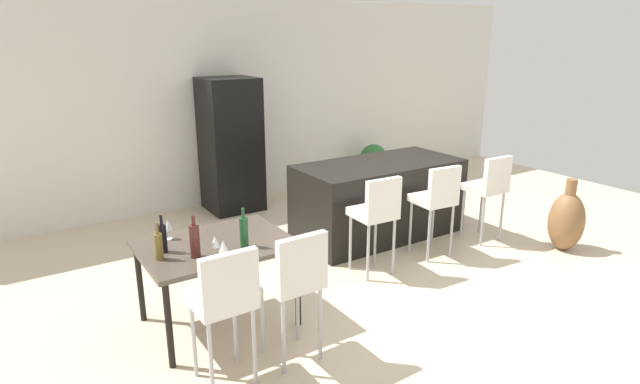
% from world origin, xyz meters
% --- Properties ---
extents(ground_plane, '(10.00, 10.00, 0.00)m').
position_xyz_m(ground_plane, '(0.00, 0.00, 0.00)').
color(ground_plane, beige).
extents(back_wall, '(10.00, 0.12, 2.90)m').
position_xyz_m(back_wall, '(0.00, 3.14, 1.45)').
color(back_wall, silver).
rests_on(back_wall, ground_plane).
extents(kitchen_island, '(2.02, 0.95, 0.92)m').
position_xyz_m(kitchen_island, '(0.45, 0.78, 0.46)').
color(kitchen_island, black).
rests_on(kitchen_island, ground_plane).
extents(bar_chair_left, '(0.42, 0.42, 1.05)m').
position_xyz_m(bar_chair_left, '(-0.28, -0.08, 0.70)').
color(bar_chair_left, white).
rests_on(bar_chair_left, ground_plane).
extents(bar_chair_middle, '(0.43, 0.43, 1.05)m').
position_xyz_m(bar_chair_middle, '(0.56, -0.08, 0.70)').
color(bar_chair_middle, white).
rests_on(bar_chair_middle, ground_plane).
extents(bar_chair_right, '(0.41, 0.41, 1.05)m').
position_xyz_m(bar_chair_right, '(1.41, -0.08, 0.70)').
color(bar_chair_right, white).
rests_on(bar_chair_right, ground_plane).
extents(dining_table, '(1.22, 0.92, 0.74)m').
position_xyz_m(dining_table, '(-2.00, -0.10, 0.67)').
color(dining_table, '#4C4238').
rests_on(dining_table, ground_plane).
extents(dining_chair_near, '(0.40, 0.40, 1.05)m').
position_xyz_m(dining_chair_near, '(-2.27, -0.92, 0.70)').
color(dining_chair_near, white).
rests_on(dining_chair_near, ground_plane).
extents(dining_chair_far, '(0.41, 0.41, 1.05)m').
position_xyz_m(dining_chair_far, '(-1.72, -0.92, 0.70)').
color(dining_chair_far, white).
rests_on(dining_chair_far, ground_plane).
extents(wine_bottle_right, '(0.07, 0.07, 0.31)m').
position_xyz_m(wine_bottle_right, '(-2.41, -0.06, 0.86)').
color(wine_bottle_right, black).
rests_on(wine_bottle_right, dining_table).
extents(wine_bottle_left, '(0.08, 0.08, 0.34)m').
position_xyz_m(wine_bottle_left, '(-2.23, -0.29, 0.88)').
color(wine_bottle_left, '#471E19').
rests_on(wine_bottle_left, dining_table).
extents(wine_bottle_far, '(0.07, 0.07, 0.33)m').
position_xyz_m(wine_bottle_far, '(-1.83, -0.31, 0.87)').
color(wine_bottle_far, '#194723').
rests_on(wine_bottle_far, dining_table).
extents(wine_bottle_corner, '(0.06, 0.06, 0.30)m').
position_xyz_m(wine_bottle_corner, '(-2.48, -0.18, 0.85)').
color(wine_bottle_corner, brown).
rests_on(wine_bottle_corner, dining_table).
extents(wine_glass_middle, '(0.07, 0.07, 0.17)m').
position_xyz_m(wine_glass_middle, '(-2.10, -0.37, 0.86)').
color(wine_glass_middle, silver).
rests_on(wine_glass_middle, dining_table).
extents(wine_glass_near, '(0.07, 0.07, 0.17)m').
position_xyz_m(wine_glass_near, '(-2.29, 0.19, 0.86)').
color(wine_glass_near, silver).
rests_on(wine_glass_near, dining_table).
extents(wine_glass_end, '(0.07, 0.07, 0.17)m').
position_xyz_m(wine_glass_end, '(-2.09, -0.50, 0.86)').
color(wine_glass_end, silver).
rests_on(wine_glass_end, dining_table).
extents(refrigerator, '(0.72, 0.68, 1.84)m').
position_xyz_m(refrigerator, '(-0.63, 2.70, 0.92)').
color(refrigerator, black).
rests_on(refrigerator, ground_plane).
extents(floor_vase, '(0.39, 0.39, 0.84)m').
position_xyz_m(floor_vase, '(1.97, -0.75, 0.35)').
color(floor_vase, brown).
rests_on(floor_vase, ground_plane).
extents(potted_plant, '(0.45, 0.45, 0.65)m').
position_xyz_m(potted_plant, '(1.89, 2.69, 0.38)').
color(potted_plant, '#38383D').
rests_on(potted_plant, ground_plane).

